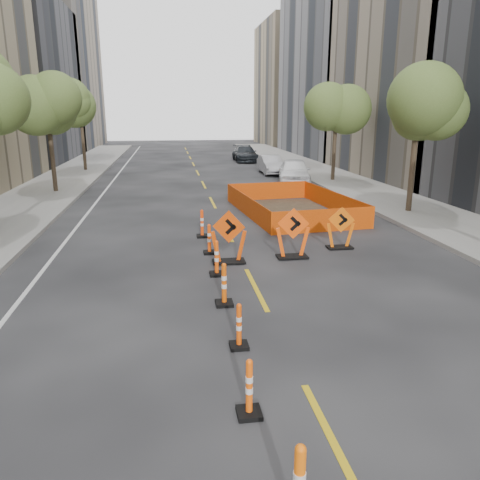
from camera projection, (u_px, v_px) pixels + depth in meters
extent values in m
plane|color=black|center=(297.00, 370.00, 8.26)|extent=(140.00, 140.00, 0.00)
cube|color=gray|center=(420.00, 212.00, 20.98)|extent=(4.00, 90.00, 0.15)
cube|color=gray|center=(40.00, 64.00, 56.18)|extent=(12.00, 20.00, 20.00)
cube|color=gray|center=(451.00, 72.00, 31.54)|extent=(12.00, 16.00, 14.00)
cube|color=gray|center=(359.00, 53.00, 46.38)|extent=(12.00, 18.00, 20.00)
cube|color=tan|center=(306.00, 85.00, 64.46)|extent=(12.00, 14.00, 16.00)
cylinder|color=#382B1E|center=(53.00, 165.00, 25.70)|extent=(0.24, 0.24, 3.15)
sphere|color=#4D632A|center=(47.00, 109.00, 24.92)|extent=(2.80, 2.80, 2.80)
cylinder|color=#382B1E|center=(84.00, 151.00, 35.24)|extent=(0.24, 0.24, 3.15)
sphere|color=#4D632A|center=(80.00, 110.00, 34.45)|extent=(2.80, 2.80, 2.80)
cylinder|color=#382B1E|center=(411.00, 179.00, 20.49)|extent=(0.24, 0.24, 3.15)
sphere|color=#4D632A|center=(418.00, 108.00, 19.70)|extent=(2.80, 2.80, 2.80)
cylinder|color=#382B1E|center=(334.00, 157.00, 30.03)|extent=(0.24, 0.24, 3.15)
sphere|color=#4D632A|center=(336.00, 109.00, 29.24)|extent=(2.80, 2.80, 2.80)
imported|color=white|center=(294.00, 171.00, 29.25)|extent=(2.86, 4.99, 1.60)
imported|color=#A5A4AA|center=(271.00, 165.00, 34.23)|extent=(1.41, 4.03, 1.33)
imported|color=black|center=(245.00, 154.00, 42.81)|extent=(2.02, 4.84, 1.40)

